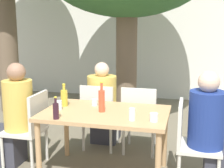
{
  "coord_description": "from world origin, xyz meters",
  "views": [
    {
      "loc": [
        0.88,
        -3.18,
        1.71
      ],
      "look_at": [
        0.0,
        0.3,
        1.0
      ],
      "focal_mm": 50.0,
      "sensor_mm": 36.0,
      "label": 1
    }
  ],
  "objects_px": {
    "soda_bottle_0": "(102,100)",
    "drinking_glass_3": "(154,117)",
    "patio_chair_1": "(190,139)",
    "drinking_glass_0": "(95,102)",
    "wine_bottle_2": "(56,110)",
    "patio_chair_3": "(140,116)",
    "patio_chair_0": "(31,125)",
    "oil_cruet_1": "(64,97)",
    "drinking_glass_2": "(132,114)",
    "person_seated_1": "(214,137)",
    "patio_chair_2": "(99,113)",
    "person_seated_2": "(104,107)",
    "drinking_glass_1": "(59,105)",
    "person_seated_0": "(13,119)",
    "dining_table_front": "(105,119)"
  },
  "relations": [
    {
      "from": "soda_bottle_0",
      "to": "drinking_glass_3",
      "type": "relative_size",
      "value": 4.02
    },
    {
      "from": "patio_chair_1",
      "to": "drinking_glass_0",
      "type": "xyz_separation_m",
      "value": [
        -1.11,
        0.21,
        0.27
      ]
    },
    {
      "from": "soda_bottle_0",
      "to": "wine_bottle_2",
      "type": "height_order",
      "value": "soda_bottle_0"
    },
    {
      "from": "patio_chair_3",
      "to": "drinking_glass_0",
      "type": "relative_size",
      "value": 11.29
    },
    {
      "from": "soda_bottle_0",
      "to": "patio_chair_0",
      "type": "bearing_deg",
      "value": 178.84
    },
    {
      "from": "patio_chair_0",
      "to": "drinking_glass_0",
      "type": "height_order",
      "value": "patio_chair_0"
    },
    {
      "from": "oil_cruet_1",
      "to": "drinking_glass_2",
      "type": "distance_m",
      "value": 0.93
    },
    {
      "from": "person_seated_1",
      "to": "drinking_glass_3",
      "type": "bearing_deg",
      "value": 110.13
    },
    {
      "from": "patio_chair_2",
      "to": "drinking_glass_2",
      "type": "relative_size",
      "value": 7.13
    },
    {
      "from": "patio_chair_2",
      "to": "oil_cruet_1",
      "type": "height_order",
      "value": "oil_cruet_1"
    },
    {
      "from": "person_seated_2",
      "to": "drinking_glass_2",
      "type": "distance_m",
      "value": 1.33
    },
    {
      "from": "patio_chair_1",
      "to": "drinking_glass_2",
      "type": "distance_m",
      "value": 0.69
    },
    {
      "from": "person_seated_1",
      "to": "drinking_glass_1",
      "type": "relative_size",
      "value": 12.12
    },
    {
      "from": "oil_cruet_1",
      "to": "wine_bottle_2",
      "type": "xyz_separation_m",
      "value": [
        0.11,
        -0.49,
        -0.01
      ]
    },
    {
      "from": "person_seated_0",
      "to": "wine_bottle_2",
      "type": "bearing_deg",
      "value": 62.62
    },
    {
      "from": "person_seated_0",
      "to": "wine_bottle_2",
      "type": "height_order",
      "value": "person_seated_0"
    },
    {
      "from": "patio_chair_2",
      "to": "wine_bottle_2",
      "type": "relative_size",
      "value": 3.88
    },
    {
      "from": "patio_chair_0",
      "to": "person_seated_0",
      "type": "distance_m",
      "value": 0.24
    },
    {
      "from": "soda_bottle_0",
      "to": "drinking_glass_2",
      "type": "bearing_deg",
      "value": -30.3
    },
    {
      "from": "person_seated_2",
      "to": "drinking_glass_1",
      "type": "bearing_deg",
      "value": 75.2
    },
    {
      "from": "person_seated_1",
      "to": "drinking_glass_1",
      "type": "distance_m",
      "value": 1.69
    },
    {
      "from": "patio_chair_0",
      "to": "drinking_glass_2",
      "type": "height_order",
      "value": "patio_chair_0"
    },
    {
      "from": "wine_bottle_2",
      "to": "drinking_glass_0",
      "type": "relative_size",
      "value": 2.91
    },
    {
      "from": "person_seated_2",
      "to": "soda_bottle_0",
      "type": "bearing_deg",
      "value": 104.49
    },
    {
      "from": "patio_chair_2",
      "to": "drinking_glass_2",
      "type": "distance_m",
      "value": 1.14
    },
    {
      "from": "person_seated_2",
      "to": "soda_bottle_0",
      "type": "height_order",
      "value": "person_seated_2"
    },
    {
      "from": "patio_chair_1",
      "to": "drinking_glass_0",
      "type": "distance_m",
      "value": 1.16
    },
    {
      "from": "patio_chair_0",
      "to": "patio_chair_3",
      "type": "distance_m",
      "value": 1.37
    },
    {
      "from": "patio_chair_0",
      "to": "oil_cruet_1",
      "type": "xyz_separation_m",
      "value": [
        0.39,
        0.11,
        0.34
      ]
    },
    {
      "from": "patio_chair_1",
      "to": "drinking_glass_1",
      "type": "bearing_deg",
      "value": 91.9
    },
    {
      "from": "patio_chair_1",
      "to": "wine_bottle_2",
      "type": "relative_size",
      "value": 3.88
    },
    {
      "from": "patio_chair_2",
      "to": "wine_bottle_2",
      "type": "distance_m",
      "value": 1.11
    },
    {
      "from": "oil_cruet_1",
      "to": "drinking_glass_0",
      "type": "relative_size",
      "value": 3.31
    },
    {
      "from": "patio_chair_1",
      "to": "person_seated_1",
      "type": "xyz_separation_m",
      "value": [
        0.23,
        -0.0,
        0.05
      ]
    },
    {
      "from": "patio_chair_0",
      "to": "person_seated_0",
      "type": "relative_size",
      "value": 0.72
    },
    {
      "from": "drinking_glass_3",
      "to": "person_seated_2",
      "type": "bearing_deg",
      "value": 126.54
    },
    {
      "from": "dining_table_front",
      "to": "drinking_glass_3",
      "type": "height_order",
      "value": "drinking_glass_3"
    },
    {
      "from": "patio_chair_0",
      "to": "dining_table_front",
      "type": "bearing_deg",
      "value": 90.0
    },
    {
      "from": "drinking_glass_0",
      "to": "drinking_glass_1",
      "type": "height_order",
      "value": "drinking_glass_1"
    },
    {
      "from": "drinking_glass_1",
      "to": "drinking_glass_2",
      "type": "height_order",
      "value": "drinking_glass_2"
    },
    {
      "from": "person_seated_0",
      "to": "person_seated_1",
      "type": "bearing_deg",
      "value": 90.0
    },
    {
      "from": "patio_chair_1",
      "to": "soda_bottle_0",
      "type": "xyz_separation_m",
      "value": [
        -0.96,
        -0.02,
        0.37
      ]
    },
    {
      "from": "wine_bottle_2",
      "to": "person_seated_1",
      "type": "bearing_deg",
      "value": 13.76
    },
    {
      "from": "patio_chair_0",
      "to": "person_seated_1",
      "type": "height_order",
      "value": "person_seated_1"
    },
    {
      "from": "drinking_glass_1",
      "to": "person_seated_0",
      "type": "bearing_deg",
      "value": 175.6
    },
    {
      "from": "soda_bottle_0",
      "to": "drinking_glass_1",
      "type": "relative_size",
      "value": 3.28
    },
    {
      "from": "person_seated_2",
      "to": "drinking_glass_2",
      "type": "bearing_deg",
      "value": 118.31
    },
    {
      "from": "oil_cruet_1",
      "to": "drinking_glass_3",
      "type": "height_order",
      "value": "oil_cruet_1"
    },
    {
      "from": "drinking_glass_3",
      "to": "patio_chair_3",
      "type": "bearing_deg",
      "value": 107.52
    },
    {
      "from": "patio_chair_3",
      "to": "person_seated_0",
      "type": "distance_m",
      "value": 1.58
    }
  ]
}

